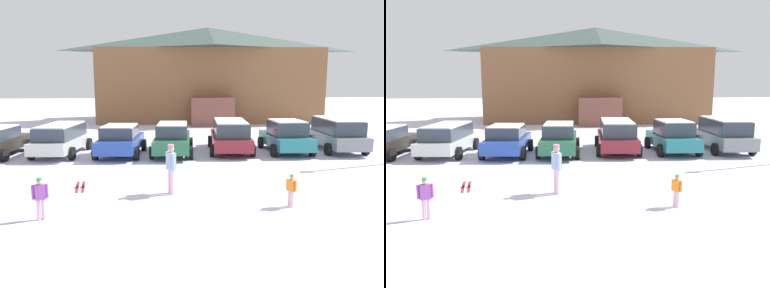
# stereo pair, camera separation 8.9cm
# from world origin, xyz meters

# --- Properties ---
(ground) EXTENTS (160.00, 160.00, 0.00)m
(ground) POSITION_xyz_m (0.00, 0.00, 0.00)
(ground) COLOR silver
(ski_lodge) EXTENTS (21.06, 11.62, 8.84)m
(ski_lodge) POSITION_xyz_m (3.90, 28.95, 4.47)
(ski_lodge) COLOR brown
(ski_lodge) RESTS_ON ground
(parked_silver_wagon) EXTENTS (2.50, 4.77, 1.58)m
(parked_silver_wagon) POSITION_xyz_m (-5.78, 11.62, 0.86)
(parked_silver_wagon) COLOR beige
(parked_silver_wagon) RESTS_ON ground
(parked_blue_hatchback) EXTENTS (2.49, 4.21, 1.56)m
(parked_blue_hatchback) POSITION_xyz_m (-2.74, 11.16, 0.80)
(parked_blue_hatchback) COLOR #2547A1
(parked_blue_hatchback) RESTS_ON ground
(parked_green_coupe) EXTENTS (2.38, 4.84, 1.62)m
(parked_green_coupe) POSITION_xyz_m (-0.10, 11.33, 0.82)
(parked_green_coupe) COLOR #246642
(parked_green_coupe) RESTS_ON ground
(parked_maroon_van) EXTENTS (2.59, 4.95, 1.69)m
(parked_maroon_van) POSITION_xyz_m (2.99, 11.75, 0.91)
(parked_maroon_van) COLOR maroon
(parked_maroon_van) RESTS_ON ground
(parked_teal_hatchback) EXTENTS (2.23, 4.14, 1.72)m
(parked_teal_hatchback) POSITION_xyz_m (5.89, 11.32, 0.86)
(parked_teal_hatchback) COLOR teal
(parked_teal_hatchback) RESTS_ON ground
(parked_grey_wagon) EXTENTS (2.34, 4.82, 1.76)m
(parked_grey_wagon) POSITION_xyz_m (8.81, 11.64, 0.94)
(parked_grey_wagon) COLOR gray
(parked_grey_wagon) RESTS_ON ground
(skier_child_in_purple_jacket) EXTENTS (0.41, 0.26, 1.16)m
(skier_child_in_purple_jacket) POSITION_xyz_m (-3.95, 2.20, 0.66)
(skier_child_in_purple_jacket) COLOR #E2A9C9
(skier_child_in_purple_jacket) RESTS_ON ground
(skier_child_in_orange_jacket) EXTENTS (0.25, 0.31, 0.99)m
(skier_child_in_orange_jacket) POSITION_xyz_m (3.14, 2.67, 0.56)
(skier_child_in_orange_jacket) COLOR beige
(skier_child_in_orange_jacket) RESTS_ON ground
(skier_adult_in_blue_parka) EXTENTS (0.34, 0.60, 1.67)m
(skier_adult_in_blue_parka) POSITION_xyz_m (-0.38, 4.31, 0.94)
(skier_adult_in_blue_parka) COLOR #E7B1C9
(skier_adult_in_blue_parka) RESTS_ON ground
(pair_of_skis) EXTENTS (0.52, 1.50, 0.08)m
(pair_of_skis) POSITION_xyz_m (-3.57, 5.33, 0.02)
(pair_of_skis) COLOR red
(pair_of_skis) RESTS_ON ground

